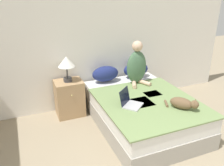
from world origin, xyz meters
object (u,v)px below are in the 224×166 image
object	(u,v)px
table_lamp	(66,63)
bed	(142,111)
pillow_far	(136,69)
nightstand	(70,98)
person_sitting	(137,66)
laptop_open	(130,102)
pillow_near	(105,74)
cat_tabby	(183,103)

from	to	relation	value
table_lamp	bed	bearing A→B (deg)	-38.30
pillow_far	nightstand	xyz separation A→B (m)	(-1.33, -0.04, -0.35)
pillow_far	person_sitting	world-z (taller)	person_sitting
laptop_open	nightstand	distance (m)	1.25
nightstand	pillow_far	bearing A→B (deg)	1.60
pillow_far	person_sitting	size ratio (longest dim) A/B	0.65
bed	laptop_open	xyz separation A→B (m)	(-0.33, -0.20, 0.32)
pillow_near	pillow_far	distance (m)	0.63
bed	pillow_far	world-z (taller)	pillow_far
laptop_open	nightstand	world-z (taller)	laptop_open
pillow_far	nightstand	world-z (taller)	pillow_far
pillow_near	person_sitting	size ratio (longest dim) A/B	0.65
pillow_far	pillow_near	bearing A→B (deg)	180.00
bed	laptop_open	world-z (taller)	laptop_open
person_sitting	table_lamp	world-z (taller)	person_sitting
pillow_far	laptop_open	bearing A→B (deg)	-121.53
pillow_far	bed	bearing A→B (deg)	-110.46
cat_tabby	nightstand	size ratio (longest dim) A/B	0.73
table_lamp	cat_tabby	bearing A→B (deg)	-45.69
pillow_near	cat_tabby	xyz separation A→B (m)	(0.65, -1.43, -0.05)
laptop_open	nightstand	size ratio (longest dim) A/B	0.62
pillow_far	person_sitting	bearing A→B (deg)	-116.49
pillow_near	nightstand	bearing A→B (deg)	-176.97
pillow_far	laptop_open	xyz separation A→B (m)	(-0.64, -1.05, -0.09)
pillow_far	table_lamp	size ratio (longest dim) A/B	1.13
person_sitting	table_lamp	size ratio (longest dim) A/B	1.74
pillow_far	table_lamp	bearing A→B (deg)	-178.41
bed	cat_tabby	size ratio (longest dim) A/B	4.28
bed	pillow_near	bearing A→B (deg)	110.45
pillow_near	pillow_far	xyz separation A→B (m)	(0.63, 0.00, 0.00)
person_sitting	table_lamp	xyz separation A→B (m)	(-1.19, 0.26, 0.11)
pillow_near	laptop_open	bearing A→B (deg)	-90.61
person_sitting	cat_tabby	world-z (taller)	person_sitting
bed	pillow_far	bearing A→B (deg)	69.54
pillow_near	table_lamp	distance (m)	0.77
person_sitting	cat_tabby	bearing A→B (deg)	-81.75
bed	person_sitting	size ratio (longest dim) A/B	2.62
cat_tabby	table_lamp	world-z (taller)	table_lamp
pillow_far	laptop_open	distance (m)	1.23
bed	nightstand	world-z (taller)	nightstand
cat_tabby	laptop_open	xyz separation A→B (m)	(-0.66, 0.38, -0.03)
person_sitting	table_lamp	bearing A→B (deg)	167.70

